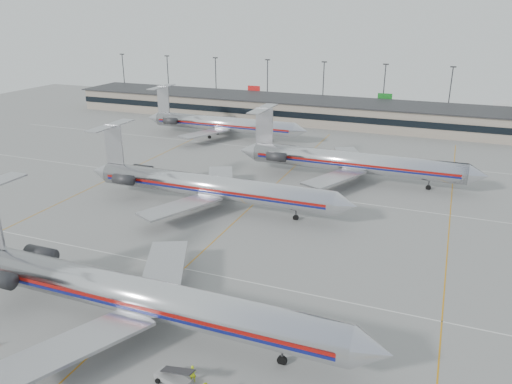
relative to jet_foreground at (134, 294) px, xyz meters
The scene contains 10 objects.
ground 4.46m from the jet_foreground, 123.42° to the left, with size 260.00×260.00×0.00m, color gray.
apron_markings 12.73m from the jet_foreground, 96.58° to the left, with size 160.00×0.15×0.02m, color silver.
terminal 100.10m from the jet_foreground, 90.80° to the left, with size 162.00×17.00×6.25m.
light_mast_row 114.23m from the jet_foreground, 90.70° to the left, with size 163.60×0.40×15.28m.
jet_foreground is the anchor object (origin of this frame).
jet_second_row 32.62m from the jet_foreground, 104.11° to the left, with size 46.33×27.28×12.13m.
jet_third_row 54.12m from the jet_foreground, 78.89° to the left, with size 45.57×28.03×12.46m.
jet_back_row 78.57m from the jet_foreground, 109.26° to the left, with size 43.08×26.50×11.78m.
belt_loader 10.08m from the jet_foreground, 37.07° to the right, with size 4.00×1.80×2.05m.
ramp_worker_near 10.72m from the jet_foreground, 28.46° to the right, with size 0.56×0.37×1.54m, color #CCED16.
Camera 1 is at (28.22, -37.18, 30.10)m, focal length 35.00 mm.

